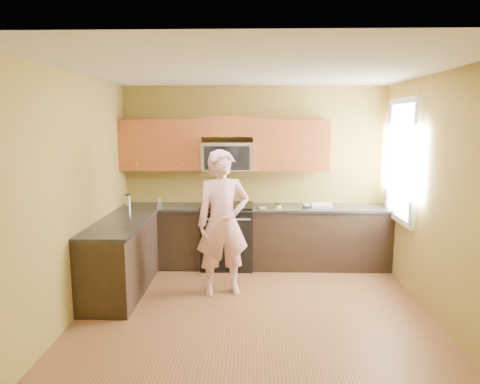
{
  "coord_description": "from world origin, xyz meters",
  "views": [
    {
      "loc": [
        -0.04,
        -4.67,
        2.16
      ],
      "look_at": [
        -0.2,
        1.3,
        1.2
      ],
      "focal_mm": 32.53,
      "sensor_mm": 36.0,
      "label": 1
    }
  ],
  "objects_px": {
    "microwave": "(228,170)",
    "butter_tub": "(278,208)",
    "stove": "(227,236)",
    "travel_mug": "(128,205)",
    "frying_pan": "(225,208)",
    "woman": "(223,223)"
  },
  "relations": [
    {
      "from": "butter_tub",
      "to": "travel_mug",
      "type": "bearing_deg",
      "value": 175.96
    },
    {
      "from": "butter_tub",
      "to": "frying_pan",
      "type": "bearing_deg",
      "value": -169.11
    },
    {
      "from": "butter_tub",
      "to": "travel_mug",
      "type": "xyz_separation_m",
      "value": [
        -2.25,
        0.16,
        0.0
      ]
    },
    {
      "from": "microwave",
      "to": "butter_tub",
      "type": "height_order",
      "value": "microwave"
    },
    {
      "from": "woman",
      "to": "travel_mug",
      "type": "bearing_deg",
      "value": 129.19
    },
    {
      "from": "travel_mug",
      "to": "stove",
      "type": "bearing_deg",
      "value": -1.99
    },
    {
      "from": "woman",
      "to": "butter_tub",
      "type": "distance_m",
      "value": 1.2
    },
    {
      "from": "microwave",
      "to": "stove",
      "type": "bearing_deg",
      "value": -90.0
    },
    {
      "from": "frying_pan",
      "to": "travel_mug",
      "type": "bearing_deg",
      "value": 154.85
    },
    {
      "from": "microwave",
      "to": "travel_mug",
      "type": "bearing_deg",
      "value": -177.21
    },
    {
      "from": "woman",
      "to": "travel_mug",
      "type": "relative_size",
      "value": 10.49
    },
    {
      "from": "microwave",
      "to": "butter_tub",
      "type": "xyz_separation_m",
      "value": [
        0.75,
        -0.23,
        -0.53
      ]
    },
    {
      "from": "woman",
      "to": "butter_tub",
      "type": "height_order",
      "value": "woman"
    },
    {
      "from": "woman",
      "to": "frying_pan",
      "type": "xyz_separation_m",
      "value": [
        -0.03,
        0.79,
        0.04
      ]
    },
    {
      "from": "stove",
      "to": "travel_mug",
      "type": "relative_size",
      "value": 5.45
    },
    {
      "from": "frying_pan",
      "to": "travel_mug",
      "type": "height_order",
      "value": "travel_mug"
    },
    {
      "from": "stove",
      "to": "travel_mug",
      "type": "xyz_separation_m",
      "value": [
        -1.5,
        0.05,
        0.45
      ]
    },
    {
      "from": "stove",
      "to": "travel_mug",
      "type": "bearing_deg",
      "value": 178.01
    },
    {
      "from": "stove",
      "to": "microwave",
      "type": "relative_size",
      "value": 1.25
    },
    {
      "from": "microwave",
      "to": "travel_mug",
      "type": "relative_size",
      "value": 4.36
    },
    {
      "from": "frying_pan",
      "to": "travel_mug",
      "type": "xyz_separation_m",
      "value": [
        -1.48,
        0.31,
        -0.03
      ]
    },
    {
      "from": "stove",
      "to": "microwave",
      "type": "bearing_deg",
      "value": 90.0
    }
  ]
}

